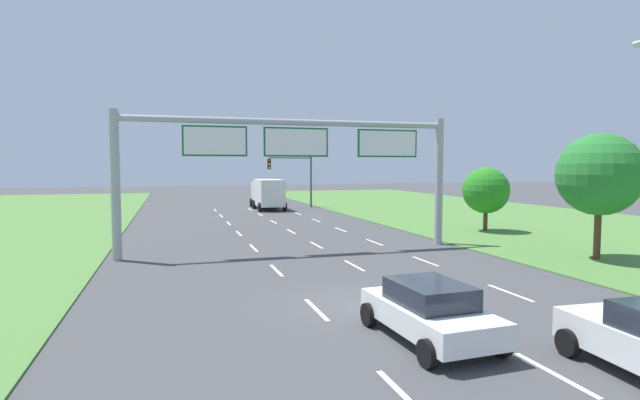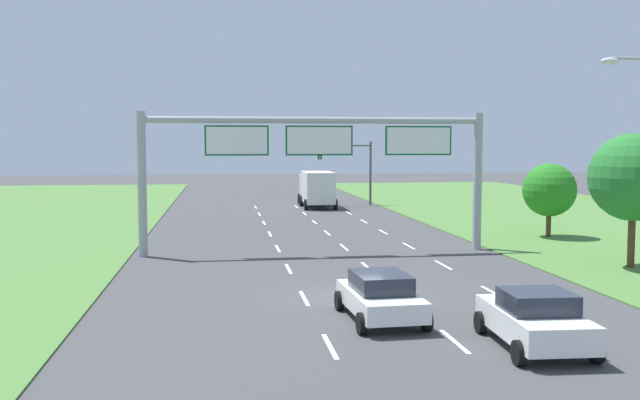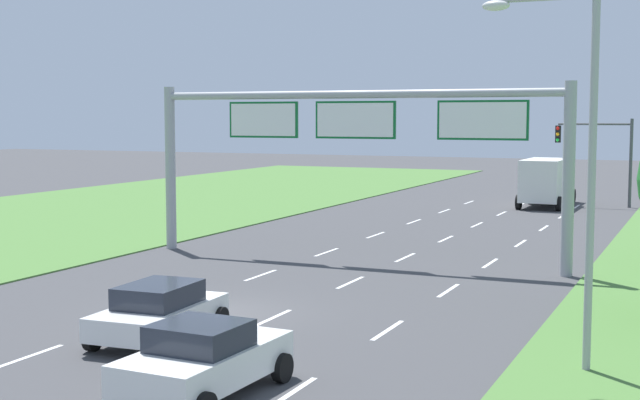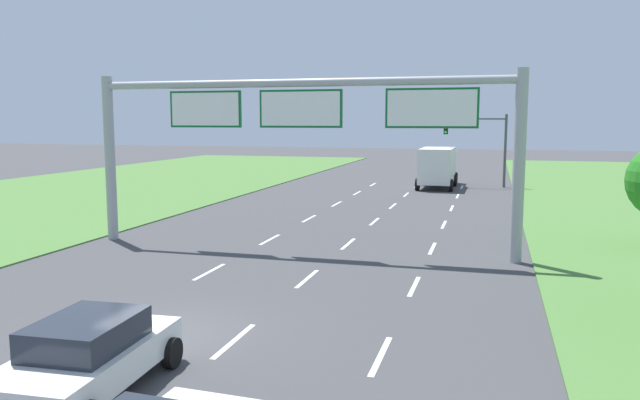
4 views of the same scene
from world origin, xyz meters
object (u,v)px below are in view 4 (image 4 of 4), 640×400
car_near_red (87,355)px  box_truck (438,166)px  traffic_light_mast (479,137)px  sign_gantry (301,125)px

car_near_red → box_truck: box_truck is taller
box_truck → traffic_light_mast: size_ratio=1.30×
car_near_red → traffic_light_mast: (6.20, 40.03, 3.10)m
sign_gantry → traffic_light_mast: 27.08m
box_truck → sign_gantry: (-3.24, -25.27, 3.31)m
car_near_red → traffic_light_mast: size_ratio=0.75×
car_near_red → box_truck: 39.11m
car_near_red → traffic_light_mast: traffic_light_mast is taller
car_near_red → sign_gantry: bearing=87.3°
sign_gantry → traffic_light_mast: (6.23, 26.33, -1.10)m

